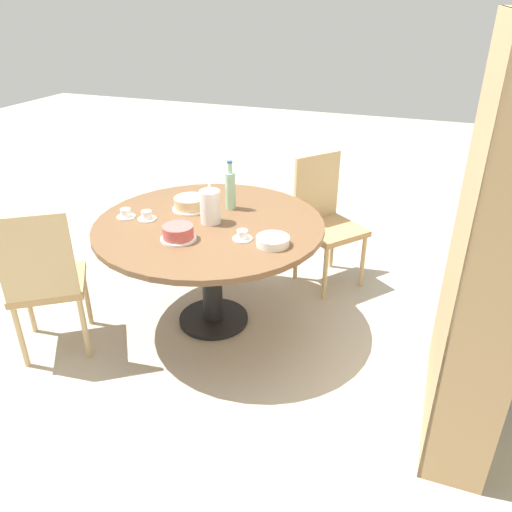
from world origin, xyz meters
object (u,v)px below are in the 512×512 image
object	(u,v)px
cup_b	(147,216)
cup_c	(126,214)
chair_b	(45,280)
cup_a	(242,236)
bookshelf	(482,257)
cake_second	(178,233)
cake_main	(190,204)
coffee_pot	(210,205)
water_bottle	(230,189)
chair_a	(326,219)

from	to	relation	value
cup_b	cup_c	world-z (taller)	same
chair_b	cup_c	xyz separation A→B (m)	(-0.51, 0.25, 0.25)
cup_a	bookshelf	bearing A→B (deg)	83.39
cup_b	cake_second	bearing A→B (deg)	59.97
cake_main	cup_c	bearing A→B (deg)	-50.78
coffee_pot	cake_main	world-z (taller)	coffee_pot
cup_a	cup_c	size ratio (longest dim) A/B	1.00
water_bottle	cup_a	distance (m)	0.49
chair_a	cup_a	bearing A→B (deg)	-157.60
chair_b	coffee_pot	size ratio (longest dim) A/B	3.96
coffee_pot	cake_main	xyz separation A→B (m)	(-0.14, -0.21, -0.07)
cake_second	cup_a	bearing A→B (deg)	110.55
chair_b	cake_main	size ratio (longest dim) A/B	4.09
chair_b	cake_second	xyz separation A→B (m)	(-0.34, 0.72, 0.27)
chair_a	cake_main	size ratio (longest dim) A/B	4.09
cake_main	cup_a	bearing A→B (deg)	58.21
bookshelf	cup_a	xyz separation A→B (m)	(-0.14, -1.25, -0.16)
chair_b	cup_b	bearing A→B (deg)	-161.48
chair_a	chair_b	bearing A→B (deg)	175.48
chair_a	cake_second	bearing A→B (deg)	-171.13
cake_main	cup_c	xyz separation A→B (m)	(0.26, -0.32, -0.02)
bookshelf	cup_a	world-z (taller)	bookshelf
coffee_pot	cake_main	distance (m)	0.27
cake_second	cup_a	xyz separation A→B (m)	(-0.13, 0.35, -0.02)
cup_b	chair_a	bearing A→B (deg)	134.43
cake_main	cup_b	distance (m)	0.30
bookshelf	cake_main	bearing A→B (deg)	75.54
bookshelf	cup_a	bearing A→B (deg)	83.39
cup_c	cup_a	bearing A→B (deg)	87.11
bookshelf	coffee_pot	distance (m)	1.56
chair_b	cup_c	world-z (taller)	chair_b
coffee_pot	cake_second	size ratio (longest dim) A/B	1.18
water_bottle	cup_c	bearing A→B (deg)	-56.62
water_bottle	cup_a	size ratio (longest dim) A/B	2.77
cake_main	coffee_pot	bearing A→B (deg)	56.28
chair_b	cup_c	bearing A→B (deg)	-150.89
cup_b	cup_c	xyz separation A→B (m)	(0.02, -0.14, 0.00)
water_bottle	cup_c	size ratio (longest dim) A/B	2.77
chair_b	bookshelf	world-z (taller)	bookshelf
chair_a	cup_a	distance (m)	1.05
bookshelf	cup_c	world-z (taller)	bookshelf
water_bottle	cake_second	xyz separation A→B (m)	(0.54, -0.10, -0.09)
coffee_pot	cup_b	xyz separation A→B (m)	(0.10, -0.39, -0.09)
cup_a	cup_c	bearing A→B (deg)	-92.89
bookshelf	cup_c	bearing A→B (deg)	84.85
bookshelf	chair_b	bearing A→B (deg)	98.10
bookshelf	cup_b	distance (m)	1.93
coffee_pot	water_bottle	xyz separation A→B (m)	(-0.25, 0.03, 0.02)
coffee_pot	cake_second	distance (m)	0.31
bookshelf	cup_b	size ratio (longest dim) A/B	16.71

